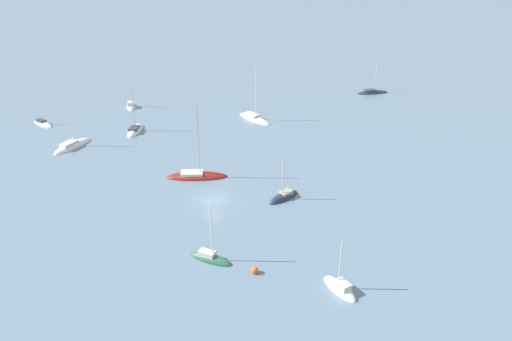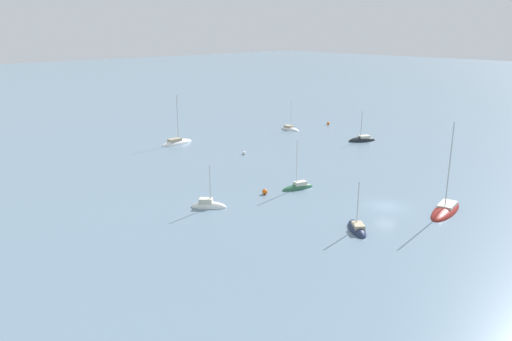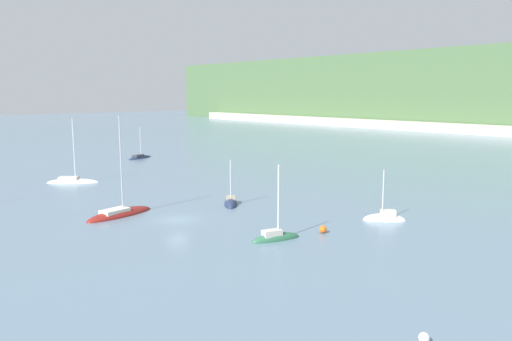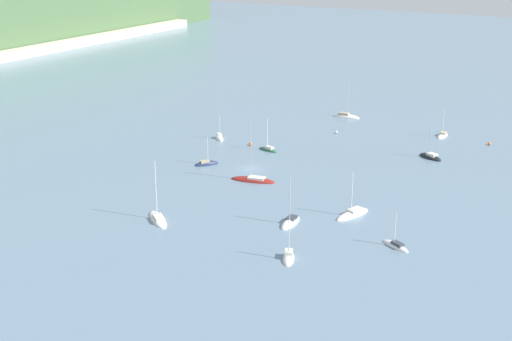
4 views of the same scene
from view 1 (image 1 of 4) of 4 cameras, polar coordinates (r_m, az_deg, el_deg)
name	(u,v)px [view 1 (image 1 of 4)]	position (r m, az deg, el deg)	size (l,w,h in m)	color
ground_plane	(213,200)	(66.57, -4.95, -3.39)	(600.00, 600.00, 0.00)	slate
sailboat_0	(340,289)	(52.10, 9.56, -13.22)	(4.48, 4.17, 6.47)	white
sailboat_1	(284,198)	(66.82, 3.18, -3.13)	(4.93, 4.41, 6.61)	#232D4C
sailboat_2	(43,124)	(99.16, -23.17, 4.91)	(3.80, 5.39, 5.86)	silver
sailboat_4	(135,131)	(90.64, -13.63, 4.41)	(6.31, 2.49, 8.87)	white
sailboat_6	(210,259)	(55.56, -5.26, -10.03)	(2.70, 5.32, 7.96)	#2D6647
sailboat_7	(372,93)	(111.52, 13.15, 8.65)	(4.23, 7.13, 7.40)	#232D4C
sailboat_8	(197,177)	(72.62, -6.79, -0.70)	(4.18, 9.12, 12.21)	maroon
sailboat_9	(254,119)	(93.67, -0.22, 5.93)	(6.87, 7.65, 10.75)	silver
sailboat_10	(131,106)	(103.14, -14.08, 7.11)	(5.13, 3.40, 7.16)	silver
sailboat_11	(72,147)	(87.21, -20.24, 2.59)	(7.93, 4.57, 8.51)	white
mooring_buoy_0	(255,270)	(53.33, -0.14, -11.32)	(0.77, 0.77, 0.77)	orange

